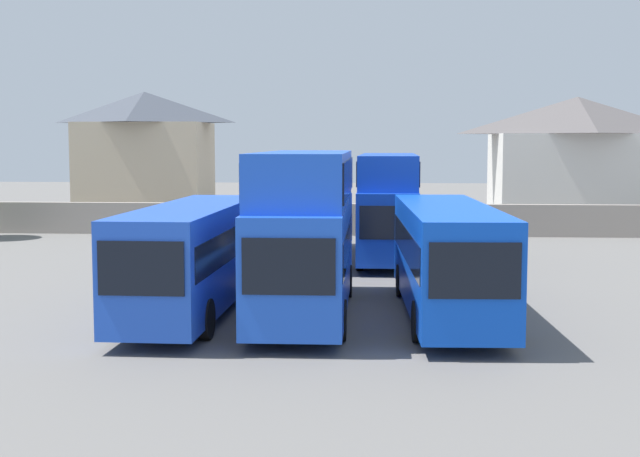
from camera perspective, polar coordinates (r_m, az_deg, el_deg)
ground at (r=44.48m, az=1.35°, el=-1.14°), size 140.00×140.00×0.00m
depot_boundary_wall at (r=49.53m, az=1.63°, el=0.59°), size 56.00×0.50×1.80m
bus_1 at (r=26.87m, az=-8.27°, el=-1.56°), size 2.66×10.96×3.33m
bus_2 at (r=26.36m, az=-0.96°, el=0.30°), size 2.76×10.67×4.95m
bus_3 at (r=26.53m, az=8.26°, el=-1.61°), size 2.95×11.28×3.36m
bus_4 at (r=39.64m, az=-1.12°, el=0.85°), size 2.66×11.33×3.40m
bus_5 at (r=39.19m, az=4.47°, el=1.83°), size 2.66×10.71×4.70m
house_terrace_left at (r=61.27m, az=-11.29°, el=4.74°), size 8.88×6.42×8.68m
house_terrace_centre at (r=59.57m, az=16.32°, el=4.37°), size 11.01×8.14×8.19m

